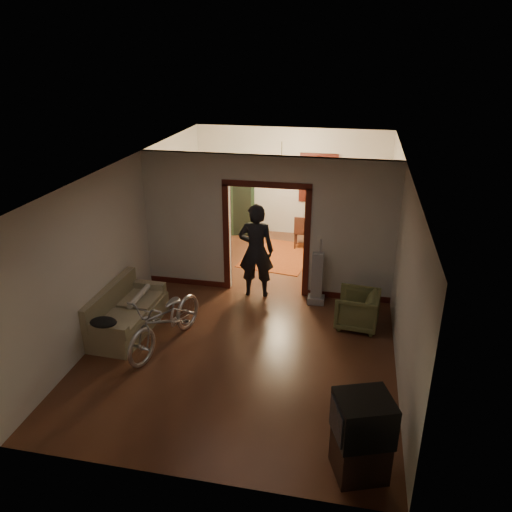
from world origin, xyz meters
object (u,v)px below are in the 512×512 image
(bicycle, at_px, (166,320))
(armchair, at_px, (357,309))
(person, at_px, (256,251))
(sofa, at_px, (127,309))
(desk, at_px, (335,230))
(locker, at_px, (237,200))

(bicycle, distance_m, armchair, 3.36)
(bicycle, xyz_separation_m, person, (1.08, 2.15, 0.46))
(sofa, bearing_deg, desk, 57.83)
(sofa, distance_m, armchair, 4.08)
(sofa, relative_size, bicycle, 0.92)
(bicycle, xyz_separation_m, desk, (2.48, 5.25, -0.11))
(armchair, height_order, desk, desk)
(sofa, distance_m, desk, 5.94)
(bicycle, height_order, desk, bicycle)
(sofa, relative_size, locker, 0.97)
(person, relative_size, desk, 1.80)
(person, bearing_deg, locker, -75.03)
(person, relative_size, locker, 1.05)
(sofa, bearing_deg, bicycle, -19.87)
(bicycle, height_order, armchair, bicycle)
(person, xyz_separation_m, locker, (-1.23, 3.48, -0.05))
(bicycle, bearing_deg, armchair, 37.81)
(armchair, relative_size, locker, 0.41)
(locker, bearing_deg, armchair, -64.62)
(armchair, bearing_deg, sofa, -70.24)
(armchair, xyz_separation_m, locker, (-3.25, 4.34, 0.57))
(sofa, height_order, person, person)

